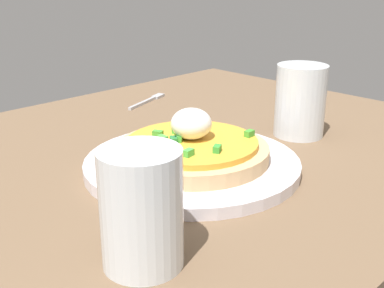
{
  "coord_description": "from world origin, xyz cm",
  "views": [
    {
      "loc": [
        -36.68,
        -47.92,
        27.9
      ],
      "look_at": [
        4.05,
        -6.93,
        6.72
      ],
      "focal_mm": 46.43,
      "sensor_mm": 36.0,
      "label": 1
    }
  ],
  "objects": [
    {
      "name": "pizza",
      "position": [
        4.08,
        -6.86,
        6.26
      ],
      "size": [
        19.2,
        19.2,
        6.35
      ],
      "color": "tan",
      "rests_on": "plate"
    },
    {
      "name": "plate",
      "position": [
        4.05,
        -6.93,
        4.01
      ],
      "size": [
        27.05,
        27.05,
        1.43
      ],
      "primitive_type": "cylinder",
      "color": "silver",
      "rests_on": "dining_table"
    },
    {
      "name": "dining_table",
      "position": [
        0.0,
        0.0,
        1.65
      ],
      "size": [
        105.43,
        69.33,
        3.29
      ],
      "primitive_type": "cube",
      "color": "brown",
      "rests_on": "ground"
    },
    {
      "name": "cup_near",
      "position": [
        -13.58,
        -18.68,
        7.93
      ],
      "size": [
        7.07,
        7.07,
        10.53
      ],
      "color": "silver",
      "rests_on": "dining_table"
    },
    {
      "name": "cup_far",
      "position": [
        24.96,
        -8.71,
        8.29
      ],
      "size": [
        7.45,
        7.45,
        10.68
      ],
      "color": "silver",
      "rests_on": "dining_table"
    },
    {
      "name": "fork",
      "position": [
        21.43,
        21.98,
        3.54
      ],
      "size": [
        11.13,
        4.58,
        0.5
      ],
      "rotation": [
        0.0,
        0.0,
        0.32
      ],
      "color": "#B7B7BC",
      "rests_on": "dining_table"
    }
  ]
}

